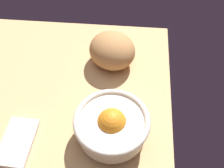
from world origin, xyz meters
The scene contains 4 objects.
ground_plane centered at (0.00, 0.00, -1.50)cm, with size 74.27×62.64×3.00cm, color tan.
fruit_bowl centered at (6.10, 15.52, 5.18)cm, with size 18.81×18.81×9.77cm.
bread_loaf centered at (-19.82, 13.41, 4.98)cm, with size 14.41×13.31×9.96cm, color #B77F49.
napkin_folded centered at (10.44, -8.00, 0.69)cm, with size 13.47×7.67×1.37cm, color silver.
Camera 1 is at (41.92, 18.65, 66.78)cm, focal length 46.20 mm.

